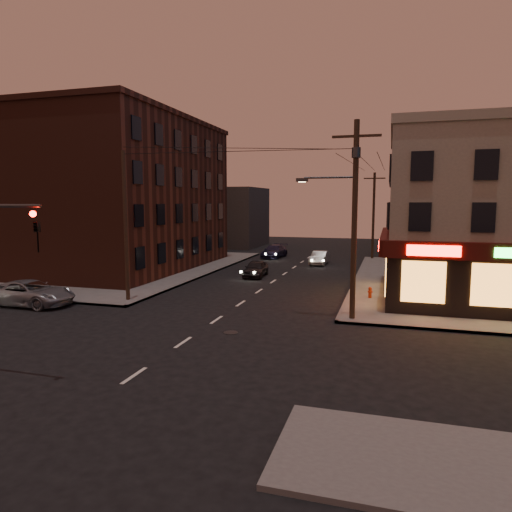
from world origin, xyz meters
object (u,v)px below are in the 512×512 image
at_px(suv_cross, 30,293).
at_px(sedan_near, 256,269).
at_px(sedan_far, 274,251).
at_px(fire_hydrant, 370,292).
at_px(sedan_mid, 320,258).

bearing_deg(suv_cross, sedan_near, -36.04).
relative_size(sedan_far, fire_hydrant, 6.90).
height_order(suv_cross, sedan_mid, suv_cross).
xyz_separation_m(suv_cross, fire_hydrant, (19.33, 7.19, -0.22)).
xyz_separation_m(suv_cross, sedan_mid, (13.86, 22.59, -0.09)).
bearing_deg(sedan_far, suv_cross, -102.44).
bearing_deg(sedan_far, fire_hydrant, -55.77).
xyz_separation_m(sedan_near, fire_hydrant, (9.42, -6.63, -0.14)).
relative_size(suv_cross, sedan_mid, 1.34).
bearing_deg(sedan_far, sedan_near, -77.92).
relative_size(sedan_near, sedan_far, 0.82).
relative_size(sedan_near, fire_hydrant, 5.63).
height_order(sedan_near, fire_hydrant, sedan_near).
bearing_deg(sedan_mid, suv_cross, -118.76).
xyz_separation_m(sedan_mid, fire_hydrant, (5.46, -15.40, -0.13)).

